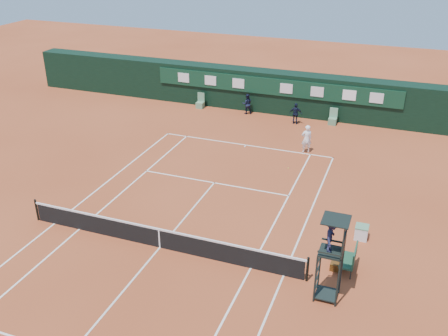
{
  "coord_description": "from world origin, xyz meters",
  "views": [
    {
      "loc": [
        8.83,
        -15.74,
        12.53
      ],
      "look_at": [
        0.71,
        6.0,
        1.2
      ],
      "focal_mm": 40.0,
      "sensor_mm": 36.0,
      "label": 1
    }
  ],
  "objects_px": {
    "player_bench": "(351,258)",
    "cooler": "(361,232)",
    "umpire_chair": "(332,242)",
    "tennis_net": "(159,238)",
    "player": "(307,139)"
  },
  "relations": [
    {
      "from": "umpire_chair",
      "to": "player_bench",
      "type": "xyz_separation_m",
      "value": [
        0.6,
        1.92,
        -1.86
      ]
    },
    {
      "from": "tennis_net",
      "to": "cooler",
      "type": "xyz_separation_m",
      "value": [
        8.04,
        3.74,
        -0.18
      ]
    },
    {
      "from": "umpire_chair",
      "to": "player",
      "type": "relative_size",
      "value": 1.95
    },
    {
      "from": "tennis_net",
      "to": "cooler",
      "type": "height_order",
      "value": "tennis_net"
    },
    {
      "from": "umpire_chair",
      "to": "cooler",
      "type": "relative_size",
      "value": 5.3
    },
    {
      "from": "cooler",
      "to": "umpire_chair",
      "type": "bearing_deg",
      "value": -99.8
    },
    {
      "from": "tennis_net",
      "to": "player",
      "type": "bearing_deg",
      "value": 72.79
    },
    {
      "from": "tennis_net",
      "to": "player",
      "type": "xyz_separation_m",
      "value": [
        3.76,
        12.14,
        0.37
      ]
    },
    {
      "from": "player_bench",
      "to": "cooler",
      "type": "xyz_separation_m",
      "value": [
        0.16,
        2.5,
        -0.27
      ]
    },
    {
      "from": "cooler",
      "to": "player_bench",
      "type": "bearing_deg",
      "value": -93.71
    },
    {
      "from": "player",
      "to": "umpire_chair",
      "type": "bearing_deg",
      "value": 78.02
    },
    {
      "from": "cooler",
      "to": "player",
      "type": "xyz_separation_m",
      "value": [
        -4.28,
        8.4,
        0.55
      ]
    },
    {
      "from": "player_bench",
      "to": "umpire_chair",
      "type": "bearing_deg",
      "value": -107.38
    },
    {
      "from": "player_bench",
      "to": "player",
      "type": "distance_m",
      "value": 11.65
    },
    {
      "from": "tennis_net",
      "to": "umpire_chair",
      "type": "height_order",
      "value": "umpire_chair"
    }
  ]
}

